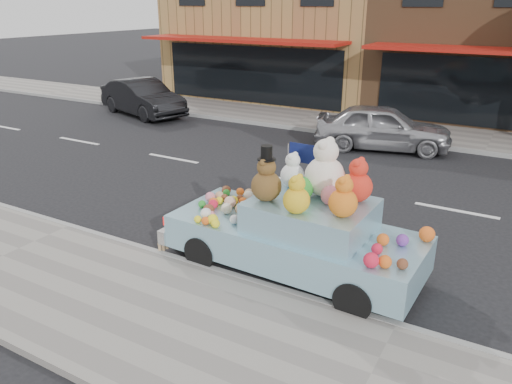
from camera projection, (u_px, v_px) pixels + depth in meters
The scene contains 8 objects.
ground at pixel (456, 211), 11.13m from camera, with size 120.00×120.00×0.00m, color black.
far_sidewalk at pixel (490, 142), 16.38m from camera, with size 60.00×3.00×0.12m, color gray.
near_kerb at pixel (396, 327), 7.06m from camera, with size 60.00×0.12×0.13m, color gray.
far_kerb at pixel (484, 153), 15.16m from camera, with size 60.00×0.12×0.13m, color gray.
storefront_left at pixel (292, 18), 24.18m from camera, with size 10.00×9.80×7.30m.
car_silver at pixel (383, 127), 15.55m from camera, with size 1.67×4.15×1.41m, color #A7A6AB.
car_dark at pixel (142, 98), 20.29m from camera, with size 1.53×4.38×1.44m, color black.
art_car at pixel (297, 228), 8.38m from camera, with size 4.54×1.91×2.32m.
Camera 1 is at (1.21, -11.12, 4.37)m, focal length 35.00 mm.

